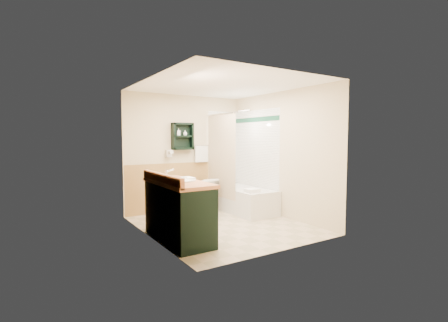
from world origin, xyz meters
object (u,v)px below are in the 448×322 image
vanity (178,211)px  wall_shelf (183,136)px  soap_bottle_b (185,133)px  hair_dryer (169,154)px  soap_bottle_a (179,134)px  toilet (201,195)px  vanity_book (157,171)px  bathtub (243,200)px

vanity → wall_shelf: bearing=62.8°
wall_shelf → soap_bottle_b: (0.05, -0.01, 0.06)m
hair_dryer → soap_bottle_a: size_ratio=1.65×
hair_dryer → vanity: hair_dryer is taller
toilet → hair_dryer: bearing=-45.9°
vanity_book → soap_bottle_a: 1.76m
soap_bottle_a → wall_shelf: bearing=3.1°
wall_shelf → toilet: wall_shelf is taller
wall_shelf → vanity: bearing=-117.2°
toilet → soap_bottle_a: 1.34m
hair_dryer → vanity_book: 1.58m
toilet → vanity_book: bearing=23.0°
vanity → bathtub: bearing=28.2°
vanity_book → bathtub: bearing=6.9°
vanity → bathtub: vanity is taller
hair_dryer → vanity_book: (-0.76, -1.37, -0.20)m
hair_dryer → vanity: size_ratio=0.17×
vanity → bathtub: (1.92, 1.03, -0.20)m
toilet → vanity_book: (-1.32, -1.04, 0.66)m
bathtub → soap_bottle_a: (-1.12, 0.71, 1.35)m
bathtub → vanity_book: vanity_book is taller
vanity_book → soap_bottle_b: bearing=40.2°
vanity → soap_bottle_b: soap_bottle_b is taller
hair_dryer → soap_bottle_a: bearing=-8.2°
toilet → soap_bottle_b: soap_bottle_b is taller
vanity_book → vanity: bearing=-77.4°
soap_bottle_a → vanity: bearing=-114.8°
hair_dryer → toilet: 1.07m
toilet → soap_bottle_a: soap_bottle_a is taller
bathtub → vanity: bearing=-151.8°
wall_shelf → vanity: wall_shelf is taller
vanity → soap_bottle_b: 2.30m
wall_shelf → vanity_book: size_ratio=2.41×
wall_shelf → vanity_book: (-1.06, -1.34, -0.55)m
soap_bottle_a → soap_bottle_b: (0.15, 0.00, 0.01)m
vanity → toilet: 1.84m
hair_dryer → bathtub: (1.33, -0.74, -0.96)m
soap_bottle_b → vanity: bearing=-118.7°
soap_bottle_a → soap_bottle_b: 0.15m
bathtub → soap_bottle_a: bearing=147.7°
hair_dryer → vanity: (-0.59, -1.77, -0.76)m
wall_shelf → soap_bottle_a: wall_shelf is taller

